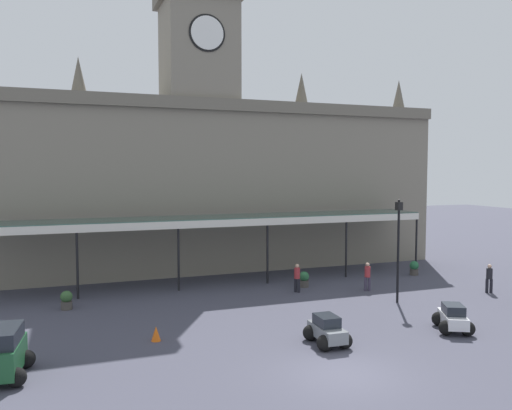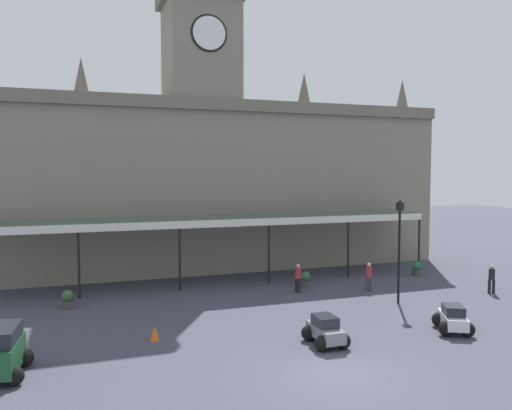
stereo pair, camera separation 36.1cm
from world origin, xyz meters
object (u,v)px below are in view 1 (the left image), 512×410
object	(u,v)px
planter_by_canopy	(66,300)
planter_near_kerb	(414,268)
pedestrian_crossing_forecourt	(489,277)
victorian_lamppost	(398,240)
pedestrian_near_entrance	(297,277)
planter_forecourt_centre	(304,279)
car_grey_sedan	(327,332)
car_green_van	(6,355)
traffic_cone	(156,334)
pedestrian_beside_cars	(367,275)
car_white_sedan	(453,320)

from	to	relation	value
planter_by_canopy	planter_near_kerb	world-z (taller)	same
pedestrian_crossing_forecourt	victorian_lamppost	world-z (taller)	victorian_lamppost
pedestrian_near_entrance	pedestrian_crossing_forecourt	size ratio (longest dim) A/B	1.00
planter_near_kerb	planter_forecourt_centre	bearing A→B (deg)	-175.54
car_grey_sedan	pedestrian_near_entrance	distance (m)	8.96
planter_near_kerb	pedestrian_crossing_forecourt	bearing A→B (deg)	-81.58
car_grey_sedan	car_green_van	xyz separation A→B (m)	(-11.87, 0.73, 0.30)
pedestrian_near_entrance	victorian_lamppost	world-z (taller)	victorian_lamppost
car_green_van	traffic_cone	distance (m)	5.82
car_green_van	planter_forecourt_centre	xyz separation A→B (m)	(15.46, 8.90, -0.32)
car_green_van	planter_by_canopy	world-z (taller)	car_green_van
pedestrian_near_entrance	traffic_cone	xyz separation A→B (m)	(-9.10, -5.72, -0.60)
car_green_van	planter_forecourt_centre	distance (m)	17.84
pedestrian_beside_cars	planter_forecourt_centre	distance (m)	3.79
car_white_sedan	victorian_lamppost	xyz separation A→B (m)	(0.65, 4.94, 2.90)
planter_near_kerb	pedestrian_beside_cars	bearing A→B (deg)	-152.86
car_green_van	planter_near_kerb	distance (m)	25.87
planter_forecourt_centre	traffic_cone	bearing A→B (deg)	-146.00
car_green_van	pedestrian_near_entrance	xyz separation A→B (m)	(14.50, 7.83, 0.10)
pedestrian_crossing_forecourt	planter_forecourt_centre	xyz separation A→B (m)	(-9.42, 5.05, -0.42)
car_grey_sedan	traffic_cone	size ratio (longest dim) A/B	3.36
pedestrian_near_entrance	traffic_cone	size ratio (longest dim) A/B	2.70
car_green_van	pedestrian_beside_cars	size ratio (longest dim) A/B	1.49
car_grey_sedan	pedestrian_near_entrance	bearing A→B (deg)	72.94
traffic_cone	planter_by_canopy	world-z (taller)	planter_by_canopy
pedestrian_crossing_forecourt	planter_forecourt_centre	world-z (taller)	pedestrian_crossing_forecourt
victorian_lamppost	traffic_cone	bearing A→B (deg)	-172.43
pedestrian_crossing_forecourt	victorian_lamppost	xyz separation A→B (m)	(-6.31, 0.02, 2.49)
car_grey_sedan	pedestrian_beside_cars	xyz separation A→B (m)	(6.69, 7.48, 0.41)
victorian_lamppost	planter_near_kerb	xyz separation A→B (m)	(5.46, 5.71, -2.91)
victorian_lamppost	planter_forecourt_centre	xyz separation A→B (m)	(-3.12, 5.04, -2.91)
car_white_sedan	planter_near_kerb	world-z (taller)	car_white_sedan
traffic_cone	car_green_van	bearing A→B (deg)	-158.67
car_grey_sedan	victorian_lamppost	bearing A→B (deg)	34.37
car_green_van	planter_by_canopy	bearing A→B (deg)	77.47
car_green_van	planter_forecourt_centre	size ratio (longest dim) A/B	2.59
pedestrian_near_entrance	victorian_lamppost	size ratio (longest dim) A/B	0.30
car_white_sedan	pedestrian_beside_cars	bearing A→B (deg)	85.45
planter_near_kerb	car_white_sedan	bearing A→B (deg)	-119.83
pedestrian_near_entrance	car_grey_sedan	bearing A→B (deg)	-107.06
planter_by_canopy	traffic_cone	bearing A→B (deg)	-61.55
planter_forecourt_centre	planter_by_canopy	distance (m)	13.57
pedestrian_crossing_forecourt	planter_forecourt_centre	size ratio (longest dim) A/B	1.74
car_green_van	planter_forecourt_centre	world-z (taller)	car_green_van
car_grey_sedan	car_white_sedan	xyz separation A→B (m)	(6.06, -0.35, 0.00)
car_grey_sedan	victorian_lamppost	xyz separation A→B (m)	(6.71, 4.59, 2.90)
pedestrian_near_entrance	car_green_van	bearing A→B (deg)	-151.62
pedestrian_beside_cars	planter_by_canopy	xyz separation A→B (m)	(-16.66, 1.80, -0.42)
planter_forecourt_centre	planter_near_kerb	size ratio (longest dim) A/B	1.00
traffic_cone	planter_near_kerb	bearing A→B (deg)	21.81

